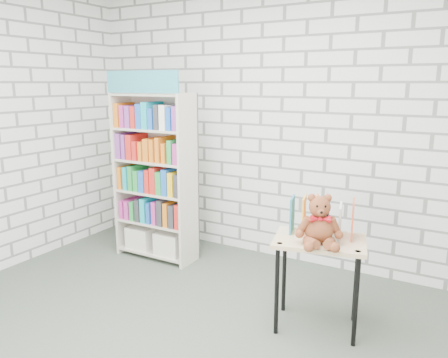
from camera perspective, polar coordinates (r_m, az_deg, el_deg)
The scene contains 6 objects.
ground at distance 3.28m, azimuth -7.68°, elevation -21.49°, with size 4.50×4.50×0.00m, color #414B40.
room_shell at distance 2.73m, azimuth -8.78°, elevation 11.42°, with size 4.52×4.02×2.81m.
bookshelf at distance 4.59m, azimuth -8.94°, elevation 0.46°, with size 0.87×0.34×1.94m.
display_table at distance 3.34m, azimuth 12.32°, elevation -9.28°, with size 0.74×0.59×0.71m.
table_books at distance 3.36m, azimuth 12.65°, elevation -4.88°, with size 0.49×0.30×0.27m.
teddy_bear at distance 3.16m, azimuth 12.33°, elevation -5.84°, with size 0.34×0.33×0.36m.
Camera 1 is at (1.69, -2.14, 1.82)m, focal length 35.00 mm.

